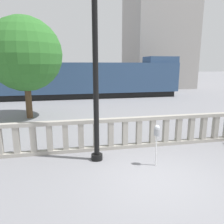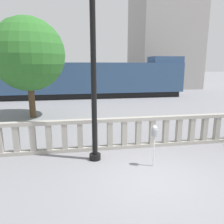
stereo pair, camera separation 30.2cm
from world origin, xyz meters
name	(u,v)px [view 1 (the left image)]	position (x,y,z in m)	size (l,w,h in m)	color
ground_plane	(156,179)	(0.00, 0.00, 0.00)	(160.00, 160.00, 0.00)	slate
balustrade	(132,133)	(0.00, 2.50, 0.62)	(17.40, 0.24, 1.24)	#9E998E
lamppost	(95,62)	(-1.51, 1.65, 3.32)	(0.40, 0.40, 6.39)	black
parking_meter	(157,133)	(0.32, 0.83, 1.12)	(0.20, 0.20, 1.38)	silver
train_near	(41,80)	(-4.79, 16.12, 1.78)	(27.10, 2.67, 3.99)	black
building_block	(157,39)	(10.43, 25.21, 6.75)	(8.13, 8.95, 13.51)	gray
tree_left	(25,54)	(-4.77, 8.48, 3.80)	(4.30, 4.30, 5.96)	#4C3823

